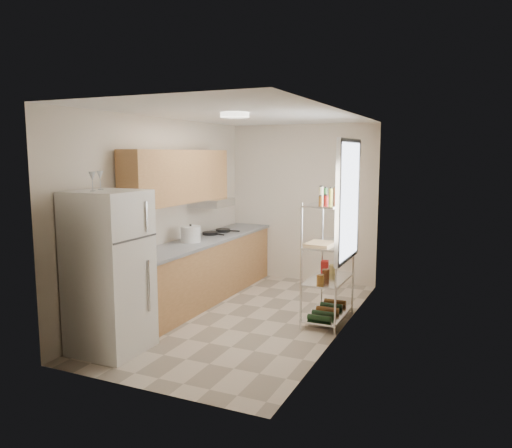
# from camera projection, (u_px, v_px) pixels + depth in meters

# --- Properties ---
(room) EXTENTS (2.52, 4.42, 2.62)m
(room) POSITION_uv_depth(u_px,v_px,m) (246.00, 219.00, 6.32)
(room) COLOR beige
(room) RESTS_ON ground
(counter_run) EXTENTS (0.63, 3.51, 0.90)m
(counter_run) POSITION_uv_depth(u_px,v_px,m) (202.00, 270.00, 7.21)
(counter_run) COLOR tan
(counter_run) RESTS_ON ground
(upper_cabinets) EXTENTS (0.33, 2.20, 0.72)m
(upper_cabinets) POSITION_uv_depth(u_px,v_px,m) (179.00, 177.00, 6.77)
(upper_cabinets) COLOR tan
(upper_cabinets) RESTS_ON room
(range_hood) EXTENTS (0.50, 0.60, 0.12)m
(range_hood) POSITION_uv_depth(u_px,v_px,m) (212.00, 202.00, 7.53)
(range_hood) COLOR #B7BABC
(range_hood) RESTS_ON room
(window) EXTENTS (0.06, 1.00, 1.46)m
(window) POSITION_uv_depth(u_px,v_px,m) (348.00, 200.00, 6.11)
(window) COLOR white
(window) RESTS_ON room
(bakers_rack) EXTENTS (0.45, 0.90, 1.73)m
(bakers_rack) POSITION_uv_depth(u_px,v_px,m) (329.00, 235.00, 6.21)
(bakers_rack) COLOR silver
(bakers_rack) RESTS_ON ground
(ceiling_dome) EXTENTS (0.34, 0.34, 0.05)m
(ceiling_dome) POSITION_uv_depth(u_px,v_px,m) (235.00, 115.00, 5.87)
(ceiling_dome) COLOR white
(ceiling_dome) RESTS_ON room
(refrigerator) EXTENTS (0.72, 0.72, 1.74)m
(refrigerator) POSITION_uv_depth(u_px,v_px,m) (109.00, 272.00, 5.31)
(refrigerator) COLOR white
(refrigerator) RESTS_ON ground
(wine_glass_a) EXTENTS (0.07, 0.07, 0.20)m
(wine_glass_a) POSITION_uv_depth(u_px,v_px,m) (92.00, 181.00, 5.06)
(wine_glass_a) COLOR silver
(wine_glass_a) RESTS_ON refrigerator
(wine_glass_b) EXTENTS (0.07, 0.07, 0.20)m
(wine_glass_b) POSITION_uv_depth(u_px,v_px,m) (100.00, 180.00, 5.27)
(wine_glass_b) COLOR silver
(wine_glass_b) RESTS_ON refrigerator
(rice_cooker) EXTENTS (0.28, 0.28, 0.22)m
(rice_cooker) POSITION_uv_depth(u_px,v_px,m) (191.00, 234.00, 6.92)
(rice_cooker) COLOR silver
(rice_cooker) RESTS_ON counter_run
(frying_pan_large) EXTENTS (0.28, 0.28, 0.04)m
(frying_pan_large) POSITION_uv_depth(u_px,v_px,m) (210.00, 233.00, 7.57)
(frying_pan_large) COLOR black
(frying_pan_large) RESTS_ON counter_run
(frying_pan_small) EXTENTS (0.24, 0.24, 0.05)m
(frying_pan_small) POSITION_uv_depth(u_px,v_px,m) (223.00, 230.00, 7.84)
(frying_pan_small) COLOR black
(frying_pan_small) RESTS_ON counter_run
(cutting_board) EXTENTS (0.32, 0.41, 0.03)m
(cutting_board) POSITION_uv_depth(u_px,v_px,m) (320.00, 244.00, 6.12)
(cutting_board) COLOR tan
(cutting_board) RESTS_ON bakers_rack
(espresso_machine) EXTENTS (0.18, 0.26, 0.29)m
(espresso_machine) POSITION_uv_depth(u_px,v_px,m) (344.00, 230.00, 6.33)
(espresso_machine) COLOR black
(espresso_machine) RESTS_ON bakers_rack
(storage_bag) EXTENTS (0.11, 0.14, 0.15)m
(storage_bag) POSITION_uv_depth(u_px,v_px,m) (325.00, 266.00, 6.64)
(storage_bag) COLOR #B41D16
(storage_bag) RESTS_ON bakers_rack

